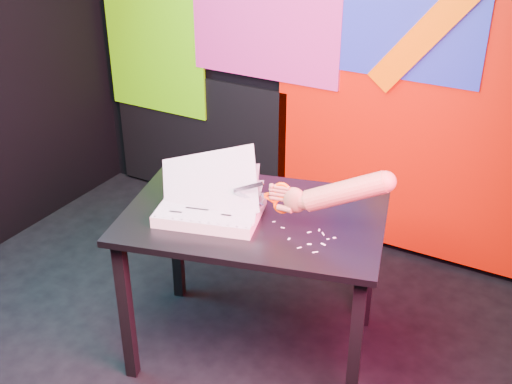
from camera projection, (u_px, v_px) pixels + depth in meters
The scene contains 7 objects.
room at pixel (135, 91), 2.37m from camera, with size 3.01×3.01×2.71m.
backdrop at pixel (312, 85), 3.66m from camera, with size 2.88×0.05×2.08m.
work_table at pixel (254, 233), 2.82m from camera, with size 1.27×1.01×0.75m.
printout_stack at pixel (210, 209), 2.74m from camera, with size 0.52×0.42×0.32m.
scissors at pixel (278, 197), 2.62m from camera, with size 0.25×0.06×0.14m.
hand_forearm at pixel (337, 193), 2.53m from camera, with size 0.48×0.15×0.24m.
paper_clippings at pixel (311, 238), 2.59m from camera, with size 0.29×0.18×0.00m.
Camera 1 is at (1.50, -1.76, 2.14)m, focal length 45.00 mm.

